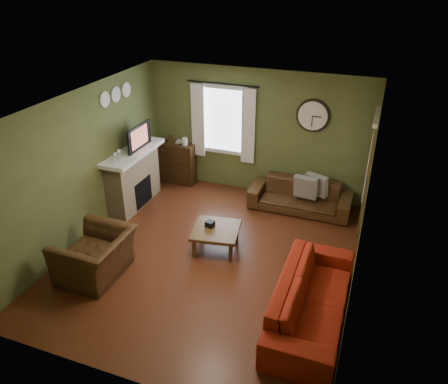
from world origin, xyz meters
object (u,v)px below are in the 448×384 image
(bookshelf, at_px, (178,163))
(armchair, at_px, (95,255))
(coffee_table, at_px, (216,239))
(sofa_brown, at_px, (300,196))
(sofa_red, at_px, (312,299))

(bookshelf, bearing_deg, armchair, -86.33)
(coffee_table, bearing_deg, bookshelf, 129.10)
(sofa_brown, distance_m, coffee_table, 2.14)
(armchair, bearing_deg, sofa_red, 93.63)
(armchair, height_order, coffee_table, armchair)
(sofa_brown, xyz_separation_m, armchair, (-2.57, -3.14, 0.07))
(sofa_red, bearing_deg, bookshelf, 47.92)
(sofa_brown, bearing_deg, bookshelf, 174.55)
(armchair, bearing_deg, coffee_table, 130.46)
(sofa_brown, distance_m, armchair, 4.06)
(bookshelf, relative_size, armchair, 0.83)
(sofa_brown, height_order, armchair, armchair)
(sofa_red, bearing_deg, sofa_brown, 14.46)
(coffee_table, bearing_deg, sofa_brown, 60.26)
(bookshelf, xyz_separation_m, armchair, (0.22, -3.41, -0.10))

